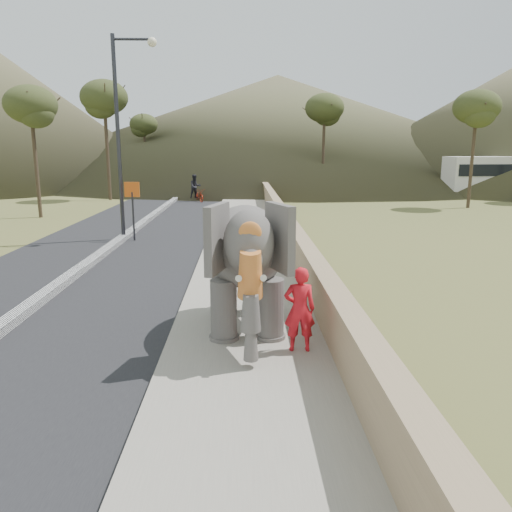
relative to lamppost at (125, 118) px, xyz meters
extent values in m
plane|color=olive|center=(4.69, -15.80, -4.87)|extent=(160.00, 160.00, 0.00)
cube|color=black|center=(-0.31, -5.80, -4.86)|extent=(7.00, 120.00, 0.03)
cube|color=black|center=(-0.31, -5.80, -4.76)|extent=(0.35, 120.00, 0.22)
cube|color=#9E9687|center=(4.69, -5.80, -4.80)|extent=(3.00, 120.00, 0.15)
cube|color=tan|center=(6.34, -5.80, -4.32)|extent=(0.30, 120.00, 1.10)
cylinder|color=#333237|center=(-0.31, 0.00, -0.87)|extent=(0.16, 0.16, 8.00)
cylinder|color=#333237|center=(0.49, 0.00, 2.93)|extent=(1.60, 0.10, 0.10)
sphere|color=#FFF2CC|center=(1.19, 0.00, 2.83)|extent=(0.36, 0.36, 0.36)
cylinder|color=#2D2D33|center=(0.19, -0.28, -3.87)|extent=(0.08, 0.08, 2.00)
cube|color=orange|center=(0.19, -0.28, -2.77)|extent=(0.60, 0.05, 0.60)
imported|color=#ACAEB3|center=(22.00, 21.07, -4.15)|extent=(4.55, 3.02, 1.44)
cone|color=brown|center=(9.69, 54.20, 2.13)|extent=(80.00, 80.00, 14.00)
imported|color=red|center=(5.64, -12.09, -3.95)|extent=(0.56, 0.37, 1.54)
imported|color=maroon|center=(1.50, 15.14, -4.43)|extent=(1.24, 1.79, 0.89)
imported|color=black|center=(1.26, 15.14, -3.78)|extent=(1.01, 0.92, 1.68)
camera|label=1|loc=(4.65, -20.50, -1.17)|focal=35.00mm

